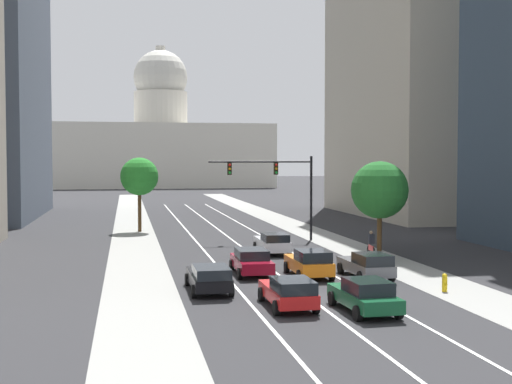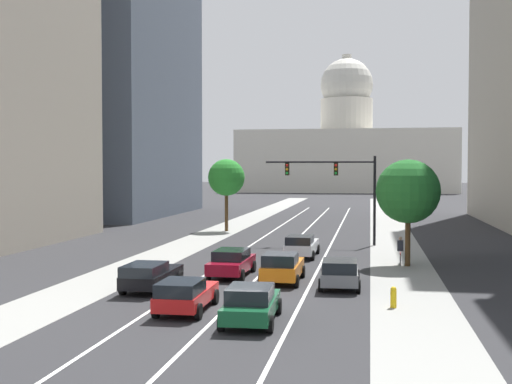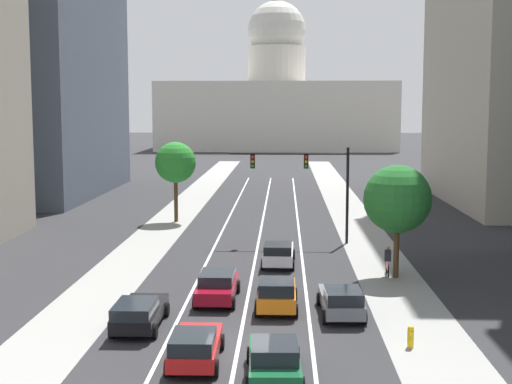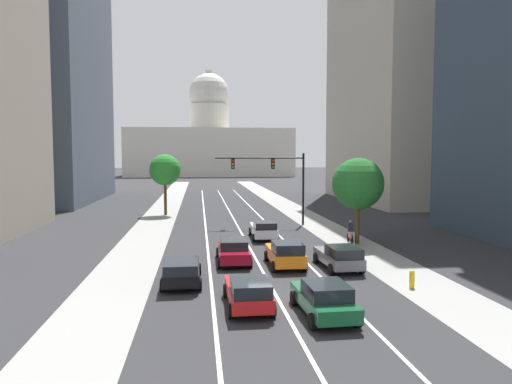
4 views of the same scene
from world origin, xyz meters
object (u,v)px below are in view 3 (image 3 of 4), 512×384
car_red (195,346)px  car_orange (277,293)px  traffic_signal_mast (310,174)px  car_crimson (217,286)px  cyclist (388,261)px  capitol_building (277,105)px  car_black (139,312)px  car_green (274,359)px  street_tree_mid_left (175,163)px  car_gray (341,300)px  street_tree_far_right (397,199)px  car_white (278,253)px  fire_hydrant (411,336)px

car_red → car_orange: car_orange is taller
traffic_signal_mast → car_crimson: bearing=-108.1°
traffic_signal_mast → cyclist: (4.14, -9.83, -4.08)m
capitol_building → cyclist: size_ratio=30.30×
car_black → traffic_signal_mast: bearing=-21.9°
car_green → street_tree_mid_left: (-8.73, 35.25, 4.22)m
car_red → traffic_signal_mast: 25.57m
capitol_building → car_gray: capitol_building is taller
car_green → car_crimson: bearing=13.7°
car_red → car_orange: 8.14m
car_black → street_tree_far_right: street_tree_far_right is taller
car_orange → car_white: size_ratio=0.92×
car_black → traffic_signal_mast: 22.31m
street_tree_mid_left → car_orange: bearing=-71.7°
traffic_signal_mast → street_tree_mid_left: bearing=139.7°
car_green → fire_hydrant: 6.55m
car_black → street_tree_far_right: bearing=-51.6°
car_gray → car_black: size_ratio=0.95×
capitol_building → car_white: 122.82m
capitol_building → car_black: 135.83m
car_gray → car_white: (-2.99, 10.69, 0.02)m
car_green → capitol_building: bearing=-1.6°
car_orange → street_tree_mid_left: street_tree_mid_left is taller
cyclist → street_tree_far_right: 3.67m
car_black → car_gray: bearing=-76.0°
car_green → street_tree_mid_left: 36.56m
car_orange → traffic_signal_mast: (2.12, 17.13, 4.12)m
car_white → car_orange: bearing=-178.7°
car_gray → car_black: bearing=102.4°
car_gray → street_tree_far_right: street_tree_far_right is taller
car_red → car_green: size_ratio=0.96×
car_crimson → street_tree_mid_left: 25.78m
car_gray → street_tree_far_right: bearing=-27.1°
car_red → car_crimson: 9.12m
car_gray → car_red: car_gray is taller
car_crimson → traffic_signal_mast: (5.10, 15.59, 4.16)m
car_green → street_tree_far_right: bearing=-25.1°
car_black → cyclist: 16.14m
traffic_signal_mast → cyclist: traffic_signal_mast is taller
car_white → traffic_signal_mast: size_ratio=0.57×
capitol_building → fire_hydrant: size_ratio=57.27×
car_red → car_gray: bearing=-42.8°
capitol_building → car_crimson: capitol_building is taller
car_green → car_orange: 8.93m
car_white → fire_hydrant: 15.95m
car_red → car_green: 3.27m
car_gray → fire_hydrant: bearing=-152.4°
car_red → car_green: bearing=-115.3°
cyclist → street_tree_far_right: (0.41, -0.43, 3.62)m
capitol_building → car_orange: bearing=-89.4°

